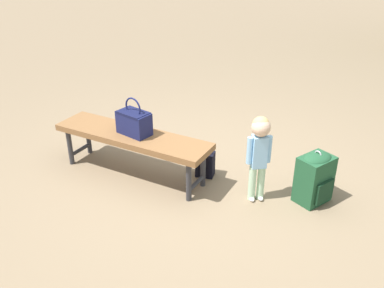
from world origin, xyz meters
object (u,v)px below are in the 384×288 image
at_px(park_bench, 132,139).
at_px(handbag, 134,122).
at_px(child_standing, 259,147).
at_px(backpack_large, 315,176).
at_px(backpack_small, 205,162).

height_order(park_bench, handbag, handbag).
bearing_deg(child_standing, backpack_large, 17.13).
distance_m(park_bench, child_standing, 1.24).
bearing_deg(backpack_small, park_bench, -162.31).
relative_size(handbag, backpack_large, 0.73).
relative_size(handbag, child_standing, 0.45).
height_order(park_bench, child_standing, child_standing).
bearing_deg(backpack_large, park_bench, -175.74).
xyz_separation_m(handbag, child_standing, (1.21, -0.03, -0.04)).
xyz_separation_m(handbag, backpack_large, (1.69, 0.12, -0.32)).
relative_size(handbag, backpack_small, 1.25).
bearing_deg(backpack_small, backpack_large, -4.80).
bearing_deg(child_standing, backpack_small, 157.02).
xyz_separation_m(park_bench, backpack_small, (0.68, 0.22, -0.25)).
bearing_deg(park_bench, child_standing, -0.99).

